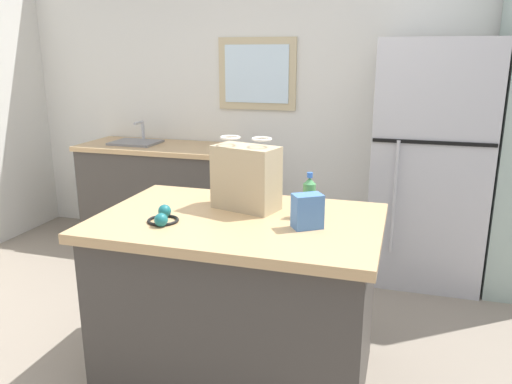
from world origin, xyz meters
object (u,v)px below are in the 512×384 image
at_px(small_box, 307,211).
at_px(bottle, 309,197).
at_px(kitchen_island, 239,299).
at_px(shopping_bag, 246,177).
at_px(ear_defenders, 163,217).
at_px(refrigerator, 429,163).

bearing_deg(small_box, bottle, 98.34).
distance_m(kitchen_island, small_box, 0.63).
bearing_deg(shopping_bag, kitchen_island, -86.71).
xyz_separation_m(kitchen_island, ear_defenders, (-0.32, -0.16, 0.46)).
xyz_separation_m(bottle, ear_defenders, (-0.65, -0.28, -0.08)).
relative_size(shopping_bag, small_box, 2.34).
height_order(kitchen_island, refrigerator, refrigerator).
xyz_separation_m(refrigerator, bottle, (-0.60, -1.50, 0.10)).
relative_size(kitchen_island, ear_defenders, 7.17).
xyz_separation_m(small_box, bottle, (-0.02, 0.17, 0.02)).
bearing_deg(refrigerator, kitchen_island, -119.94).
xyz_separation_m(shopping_bag, small_box, (0.36, -0.20, -0.09)).
distance_m(bottle, ear_defenders, 0.71).
xyz_separation_m(kitchen_island, bottle, (0.33, 0.12, 0.53)).
bearing_deg(refrigerator, small_box, -109.18).
distance_m(refrigerator, shopping_bag, 1.74).
distance_m(shopping_bag, ear_defenders, 0.47).
bearing_deg(bottle, shopping_bag, 173.32).
distance_m(refrigerator, small_box, 1.76).
height_order(kitchen_island, small_box, small_box).
relative_size(shopping_bag, bottle, 1.68).
xyz_separation_m(shopping_bag, bottle, (0.33, -0.04, -0.07)).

